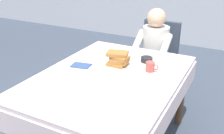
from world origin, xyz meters
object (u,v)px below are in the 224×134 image
Objects in this scene: diner_person at (154,48)px; knife_right_of_plate at (137,71)px; cup_coffee at (150,67)px; fork_left_of_plate at (98,63)px; syrup_pitcher at (100,55)px; dining_table_main at (110,85)px; bowl_butter at (147,59)px; spoon_near_edge at (97,80)px; plate_breakfast at (118,66)px; breakfast_stack at (118,59)px; chair_diner at (158,55)px.

diner_person reaches higher than knife_right_of_plate.
knife_right_of_plate is at bearing -147.90° from cup_coffee.
knife_right_of_plate is (0.38, 0.00, 0.00)m from fork_left_of_plate.
syrup_pitcher is at bearing 67.53° from diner_person.
syrup_pitcher is 0.40× the size of knife_right_of_plate.
bowl_butter is (0.17, 0.42, 0.11)m from dining_table_main.
spoon_near_edge is (-0.21, -0.55, -0.02)m from bowl_butter.
knife_right_of_plate is (0.14, -0.85, 0.07)m from diner_person.
plate_breakfast is 1.29× the size of breakfast_stack.
dining_table_main is 1.64× the size of chair_diner.
chair_diner reaches higher than bowl_butter.
spoon_near_edge is at bearing -108.29° from dining_table_main.
bowl_butter is 0.55× the size of knife_right_of_plate.
chair_diner is 1.02m from breakfast_stack.
dining_table_main is 0.46m from bowl_butter.
spoon_near_edge is (-0.08, -1.15, 0.07)m from diner_person.
dining_table_main is 7.04× the size of breakfast_stack.
plate_breakfast is at bearing -86.04° from breakfast_stack.
syrup_pitcher is at bearing 68.97° from knife_right_of_plate.
spoon_near_edge is (-0.03, -0.33, -0.07)m from breakfast_stack.
bowl_butter is 0.59m from spoon_near_edge.
syrup_pitcher is (-0.43, -0.12, 0.02)m from bowl_butter.
chair_diner is at bearing -7.86° from fork_left_of_plate.
dining_table_main is 0.26m from knife_right_of_plate.
plate_breakfast is 3.50× the size of syrup_pitcher.
diner_person is 5.18× the size of breakfast_stack.
spoon_near_edge is (-0.03, -0.32, -0.01)m from plate_breakfast.
breakfast_stack is 0.34m from spoon_near_edge.
syrup_pitcher reaches higher than bowl_butter.
spoon_near_edge is at bearing -94.76° from breakfast_stack.
syrup_pitcher is at bearing 172.95° from cup_coffee.
plate_breakfast reaches higher than dining_table_main.
chair_diner is at bearing 71.23° from syrup_pitcher.
cup_coffee is (0.23, -0.94, 0.25)m from chair_diner.
diner_person is 7.47× the size of spoon_near_edge.
breakfast_stack is at bearing -76.79° from fork_left_of_plate.
breakfast_stack reaches higher than plate_breakfast.
breakfast_stack is at bearing -22.61° from syrup_pitcher.
chair_diner is (0.04, 1.17, -0.12)m from dining_table_main.
bowl_butter reaches higher than plate_breakfast.
dining_table_main is 0.21m from plate_breakfast.
dining_table_main is at bearing -111.79° from bowl_butter.
plate_breakfast is (-0.05, -0.98, 0.22)m from chair_diner.
spoon_near_edge is (0.16, -0.30, 0.00)m from fork_left_of_plate.
syrup_pitcher reaches higher than fork_left_of_plate.
plate_breakfast is at bearing 86.88° from chair_diner.
fork_left_of_plate is (0.05, -0.13, -0.04)m from syrup_pitcher.
fork_left_of_plate is at bearing 73.94° from diner_person.
fork_left_of_plate is (-0.48, -0.06, -0.04)m from cup_coffee.
plate_breakfast is at bearing -128.69° from bowl_butter.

